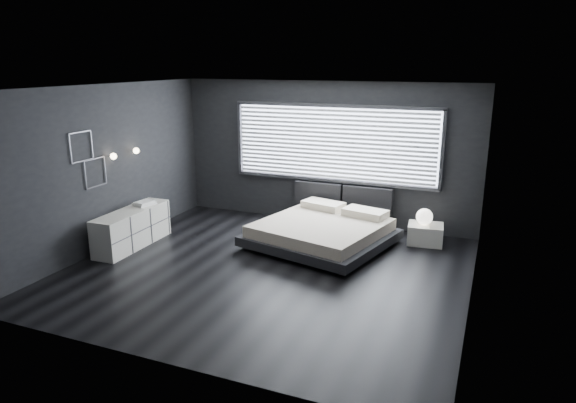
% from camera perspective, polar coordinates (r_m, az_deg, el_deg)
% --- Properties ---
extents(room, '(6.04, 6.00, 2.80)m').
position_cam_1_polar(room, '(7.67, -2.41, 2.04)').
color(room, black).
rests_on(room, ground).
extents(window, '(4.14, 0.09, 1.52)m').
position_cam_1_polar(window, '(10.03, 5.10, 6.40)').
color(window, white).
rests_on(window, ground).
extents(headboard, '(1.96, 0.16, 0.52)m').
position_cam_1_polar(headboard, '(10.13, 6.07, 0.45)').
color(headboard, black).
rests_on(headboard, ground).
extents(sconce_near, '(0.18, 0.11, 0.11)m').
position_cam_1_polar(sconce_near, '(9.23, -18.84, 4.78)').
color(sconce_near, silver).
rests_on(sconce_near, ground).
extents(sconce_far, '(0.18, 0.11, 0.11)m').
position_cam_1_polar(sconce_far, '(9.68, -16.53, 5.43)').
color(sconce_far, silver).
rests_on(sconce_far, ground).
extents(wall_art_upper, '(0.01, 0.48, 0.48)m').
position_cam_1_polar(wall_art_upper, '(8.82, -21.98, 5.68)').
color(wall_art_upper, '#47474C').
rests_on(wall_art_upper, ground).
extents(wall_art_lower, '(0.01, 0.48, 0.48)m').
position_cam_1_polar(wall_art_lower, '(9.08, -20.60, 3.03)').
color(wall_art_lower, '#47474C').
rests_on(wall_art_lower, ground).
extents(bed, '(2.62, 2.55, 0.57)m').
position_cam_1_polar(bed, '(9.08, 3.83, -3.31)').
color(bed, black).
rests_on(bed, ground).
extents(nightstand, '(0.66, 0.57, 0.35)m').
position_cam_1_polar(nightstand, '(9.50, 15.00, -3.51)').
color(nightstand, silver).
rests_on(nightstand, ground).
extents(orb_lamp, '(0.29, 0.29, 0.29)m').
position_cam_1_polar(orb_lamp, '(9.41, 14.92, -1.64)').
color(orb_lamp, white).
rests_on(orb_lamp, nightstand).
extents(dresser, '(0.50, 1.66, 0.66)m').
position_cam_1_polar(dresser, '(9.42, -16.90, -2.85)').
color(dresser, silver).
rests_on(dresser, ground).
extents(book_stack, '(0.35, 0.41, 0.07)m').
position_cam_1_polar(book_stack, '(9.58, -15.67, -0.18)').
color(book_stack, white).
rests_on(book_stack, dresser).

